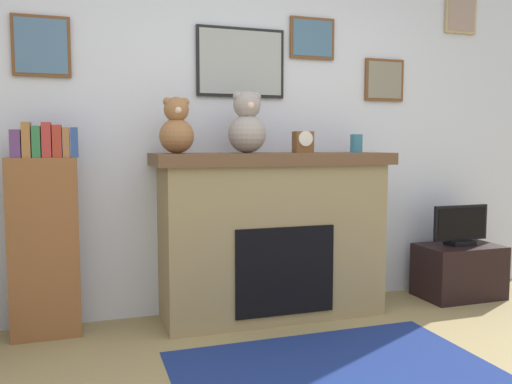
{
  "coord_description": "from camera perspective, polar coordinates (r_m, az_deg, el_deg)",
  "views": [
    {
      "loc": [
        -1.05,
        -1.68,
        1.19
      ],
      "look_at": [
        0.07,
        1.69,
        0.87
      ],
      "focal_mm": 36.89,
      "sensor_mm": 36.0,
      "label": 1
    }
  ],
  "objects": [
    {
      "name": "tv_stand",
      "position": [
        4.44,
        21.13,
        -8.0
      ],
      "size": [
        0.62,
        0.4,
        0.41
      ],
      "primitive_type": "cube",
      "color": "black",
      "rests_on": "ground_plane"
    },
    {
      "name": "fireplace",
      "position": [
        3.64,
        1.78,
        -4.6
      ],
      "size": [
        1.63,
        0.55,
        1.13
      ],
      "color": "#8F7C54",
      "rests_on": "ground_plane"
    },
    {
      "name": "mantel_clock",
      "position": [
        3.65,
        5.12,
        5.43
      ],
      "size": [
        0.13,
        0.1,
        0.15
      ],
      "color": "brown",
      "rests_on": "fireplace"
    },
    {
      "name": "teddy_bear_grey",
      "position": [
        3.4,
        -8.61,
        6.86
      ],
      "size": [
        0.22,
        0.22,
        0.36
      ],
      "color": "#94653D",
      "rests_on": "fireplace"
    },
    {
      "name": "bookshelf",
      "position": [
        3.47,
        -21.96,
        -4.56
      ],
      "size": [
        0.42,
        0.16,
        1.32
      ],
      "color": "brown",
      "rests_on": "ground_plane"
    },
    {
      "name": "teddy_bear_tan",
      "position": [
        3.51,
        -0.98,
        7.25
      ],
      "size": [
        0.25,
        0.25,
        0.41
      ],
      "color": "gray",
      "rests_on": "fireplace"
    },
    {
      "name": "back_wall",
      "position": [
        3.83,
        -2.41,
        6.9
      ],
      "size": [
        5.2,
        0.15,
        2.6
      ],
      "color": "silver",
      "rests_on": "ground_plane"
    },
    {
      "name": "television",
      "position": [
        4.37,
        21.29,
        -3.54
      ],
      "size": [
        0.47,
        0.14,
        0.31
      ],
      "color": "black",
      "rests_on": "tv_stand"
    },
    {
      "name": "candle_jar",
      "position": [
        3.84,
        10.83,
        5.2
      ],
      "size": [
        0.09,
        0.09,
        0.13
      ],
      "primitive_type": "cylinder",
      "color": "teal",
      "rests_on": "fireplace"
    },
    {
      "name": "area_rug",
      "position": [
        2.99,
        8.21,
        -18.3
      ],
      "size": [
        1.69,
        0.99,
        0.01
      ],
      "primitive_type": "cube",
      "color": "navy",
      "rests_on": "ground_plane"
    }
  ]
}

